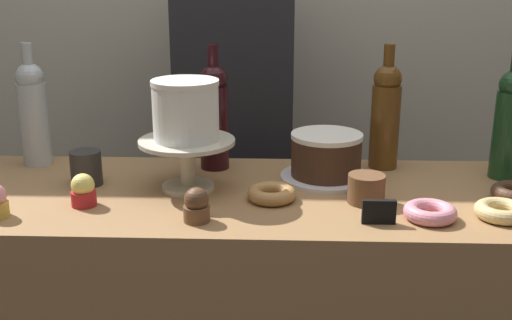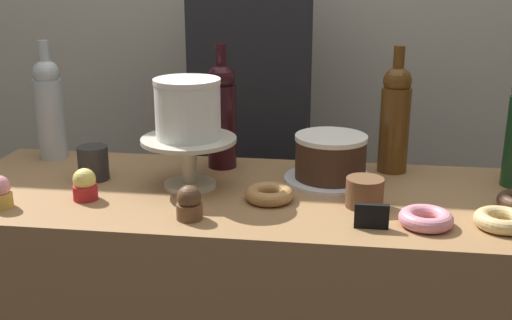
{
  "view_description": "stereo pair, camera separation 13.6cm",
  "coord_description": "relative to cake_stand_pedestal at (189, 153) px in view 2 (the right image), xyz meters",
  "views": [
    {
      "loc": [
        0.06,
        -1.39,
        1.42
      ],
      "look_at": [
        0.0,
        0.0,
        0.99
      ],
      "focal_mm": 43.95,
      "sensor_mm": 36.0,
      "label": 1
    },
    {
      "loc": [
        0.19,
        -1.38,
        1.42
      ],
      "look_at": [
        0.0,
        0.0,
        0.99
      ],
      "focal_mm": 43.95,
      "sensor_mm": 36.0,
      "label": 2
    }
  ],
  "objects": [
    {
      "name": "silver_serving_platter",
      "position": [
        0.33,
        0.09,
        -0.08
      ],
      "size": [
        0.23,
        0.23,
        0.01
      ],
      "color": "white",
      "rests_on": "display_counter"
    },
    {
      "name": "cupcake_chocolate",
      "position": [
        0.05,
        -0.2,
        -0.05
      ],
      "size": [
        0.06,
        0.06,
        0.07
      ],
      "color": "brown",
      "rests_on": "display_counter"
    },
    {
      "name": "coffee_cup_ceramic",
      "position": [
        -0.25,
        0.02,
        -0.04
      ],
      "size": [
        0.08,
        0.08,
        0.08
      ],
      "color": "#282828",
      "rests_on": "display_counter"
    },
    {
      "name": "back_wall",
      "position": [
        0.16,
        0.83,
        0.31
      ],
      "size": [
        6.0,
        0.05,
        2.6
      ],
      "color": "#BCB7A8",
      "rests_on": "ground_plane"
    },
    {
      "name": "barista_figure",
      "position": [
        0.08,
        0.52,
        -0.15
      ],
      "size": [
        0.36,
        0.22,
        1.6
      ],
      "color": "black",
      "rests_on": "ground_plane"
    },
    {
      "name": "wine_bottle_dark_red",
      "position": [
        0.05,
        0.17,
        0.06
      ],
      "size": [
        0.08,
        0.08,
        0.33
      ],
      "color": "black",
      "rests_on": "display_counter"
    },
    {
      "name": "wine_bottle_clear",
      "position": [
        -0.43,
        0.19,
        0.06
      ],
      "size": [
        0.08,
        0.08,
        0.33
      ],
      "color": "#B2BCC1",
      "rests_on": "display_counter"
    },
    {
      "name": "cookie_stack",
      "position": [
        0.41,
        -0.07,
        -0.05
      ],
      "size": [
        0.08,
        0.08,
        0.07
      ],
      "color": "brown",
      "rests_on": "display_counter"
    },
    {
      "name": "price_sign_chalkboard",
      "position": [
        0.43,
        -0.19,
        -0.06
      ],
      "size": [
        0.07,
        0.01,
        0.05
      ],
      "color": "black",
      "rests_on": "display_counter"
    },
    {
      "name": "donut_glazed",
      "position": [
        0.69,
        -0.15,
        -0.07
      ],
      "size": [
        0.11,
        0.11,
        0.03
      ],
      "color": "#E0C17F",
      "rests_on": "display_counter"
    },
    {
      "name": "cupcake_lemon",
      "position": [
        -0.22,
        -0.12,
        -0.05
      ],
      "size": [
        0.06,
        0.06,
        0.07
      ],
      "color": "red",
      "rests_on": "display_counter"
    },
    {
      "name": "donut_maple",
      "position": [
        0.2,
        -0.07,
        -0.07
      ],
      "size": [
        0.11,
        0.11,
        0.03
      ],
      "color": "#B27F47",
      "rests_on": "display_counter"
    },
    {
      "name": "wine_bottle_amber",
      "position": [
        0.49,
        0.19,
        0.06
      ],
      "size": [
        0.08,
        0.08,
        0.33
      ],
      "color": "#5B3814",
      "rests_on": "display_counter"
    },
    {
      "name": "cake_stand_pedestal",
      "position": [
        0.0,
        0.0,
        0.0
      ],
      "size": [
        0.23,
        0.23,
        0.12
      ],
      "color": "beige",
      "rests_on": "display_counter"
    },
    {
      "name": "white_layer_cake",
      "position": [
        -0.0,
        -0.0,
        0.11
      ],
      "size": [
        0.16,
        0.16,
        0.14
      ],
      "color": "white",
      "rests_on": "cake_stand_pedestal"
    },
    {
      "name": "donut_pink",
      "position": [
        0.54,
        -0.17,
        -0.07
      ],
      "size": [
        0.11,
        0.11,
        0.03
      ],
      "color": "pink",
      "rests_on": "display_counter"
    },
    {
      "name": "chocolate_round_cake",
      "position": [
        0.33,
        0.09,
        -0.02
      ],
      "size": [
        0.18,
        0.18,
        0.11
      ],
      "color": "#3D2619",
      "rests_on": "silver_serving_platter"
    }
  ]
}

